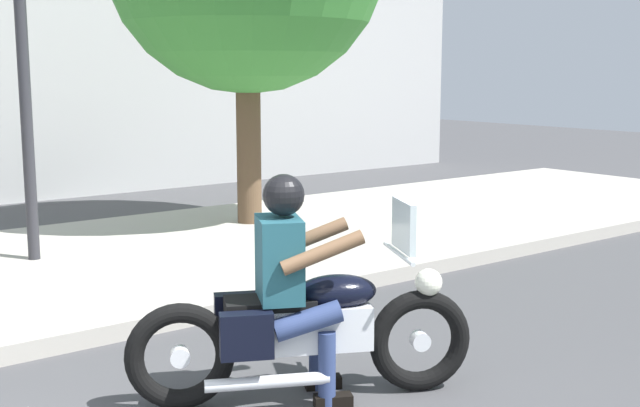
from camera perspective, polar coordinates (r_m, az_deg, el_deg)
name	(u,v)px	position (r m, az deg, el deg)	size (l,w,h in m)	color
motorcycle	(305,328)	(5.25, -1.06, -8.68)	(2.05, 1.11, 1.27)	black
rider	(293,272)	(5.14, -1.92, -4.77)	(0.76, 0.71, 1.46)	#1E4C59
street_lamp	(20,3)	(8.84, -20.14, 12.98)	(0.28, 0.28, 4.56)	#2D2D33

